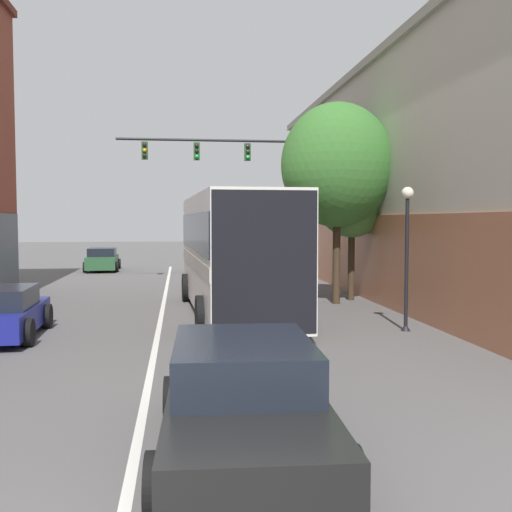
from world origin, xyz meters
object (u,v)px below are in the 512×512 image
(hatchback_foreground, at_px, (244,402))
(parked_car_left_near, at_px, (103,260))
(street_lamp, at_px, (407,247))
(bus, at_px, (234,248))
(traffic_signal_gantry, at_px, (242,172))
(street_tree_far, at_px, (352,198))
(street_tree_near, at_px, (337,165))

(hatchback_foreground, bearing_deg, parked_car_left_near, 12.78)
(street_lamp, bearing_deg, bus, 140.95)
(hatchback_foreground, xyz_separation_m, traffic_signal_gantry, (2.17, 20.80, 4.49))
(hatchback_foreground, relative_size, traffic_signal_gantry, 0.53)
(parked_car_left_near, height_order, street_lamp, street_lamp)
(street_tree_far, bearing_deg, parked_car_left_near, 126.60)
(street_lamp, bearing_deg, traffic_signal_gantry, 102.93)
(bus, xyz_separation_m, street_tree_near, (3.78, 1.86, 2.77))
(bus, distance_m, street_lamp, 5.47)
(bus, height_order, street_tree_far, street_tree_far)
(hatchback_foreground, height_order, traffic_signal_gantry, traffic_signal_gantry)
(hatchback_foreground, xyz_separation_m, street_tree_near, (4.67, 13.14, 4.14))
(parked_car_left_near, relative_size, street_lamp, 1.16)
(street_lamp, height_order, street_tree_near, street_tree_near)
(bus, bearing_deg, hatchback_foreground, 172.62)
(bus, distance_m, street_tree_near, 5.04)
(street_tree_near, bearing_deg, street_lamp, -84.95)
(hatchback_foreground, bearing_deg, bus, -2.20)
(hatchback_foreground, bearing_deg, street_lamp, -30.96)
(hatchback_foreground, distance_m, street_lamp, 9.49)
(traffic_signal_gantry, distance_m, street_lamp, 13.63)
(parked_car_left_near, bearing_deg, street_lamp, -156.08)
(traffic_signal_gantry, bearing_deg, parked_car_left_near, 134.33)
(parked_car_left_near, height_order, street_tree_far, street_tree_far)
(bus, height_order, traffic_signal_gantry, traffic_signal_gantry)
(bus, height_order, street_tree_near, street_tree_near)
(bus, relative_size, traffic_signal_gantry, 1.19)
(hatchback_foreground, height_order, street_lamp, street_lamp)
(hatchback_foreground, distance_m, street_tree_near, 14.55)
(bus, height_order, parked_car_left_near, bus)
(street_tree_near, bearing_deg, parked_car_left_near, 123.04)
(parked_car_left_near, xyz_separation_m, street_tree_near, (9.90, -15.23, 4.18))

